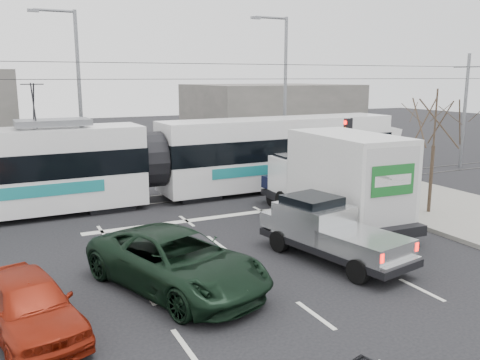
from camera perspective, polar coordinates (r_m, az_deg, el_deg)
name	(u,v)px	position (r m, az deg, el deg)	size (l,w,h in m)	color
ground	(306,264)	(15.86, 7.46, -9.28)	(120.00, 120.00, 0.00)	black
rails	(192,196)	(24.46, -5.46, -1.76)	(60.00, 1.60, 0.03)	#33302D
building_right	(269,116)	(41.71, 3.30, 7.23)	(12.00, 10.00, 5.00)	slate
bare_tree	(435,123)	(21.77, 21.07, 5.98)	(2.40, 2.40, 5.00)	#47382B
traffic_signal	(349,140)	(24.07, 12.09, 4.43)	(0.44, 0.44, 3.60)	black
street_lamp_near	(283,85)	(30.59, 4.80, 10.55)	(2.38, 0.25, 9.00)	slate
street_lamp_far	(76,86)	(28.63, -17.98, 9.98)	(2.38, 0.25, 9.00)	slate
catenary	(190,115)	(23.87, -5.63, 7.32)	(60.00, 0.20, 7.00)	black
tram	(150,161)	(23.15, -10.07, 2.10)	(26.09, 3.25, 5.32)	white
silver_pickup	(326,229)	(16.17, 9.69, -5.46)	(2.74, 5.40, 1.87)	black
box_truck	(338,180)	(19.70, 10.99, 0.05)	(2.72, 7.22, 3.56)	black
navy_pickup	(306,187)	(21.75, 7.43, -0.81)	(2.34, 4.99, 2.03)	black
green_car	(177,261)	(13.82, -7.12, -9.01)	(2.59, 5.62, 1.56)	black
red_car	(28,305)	(12.37, -22.69, -12.78)	(1.65, 4.11, 1.40)	maroon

